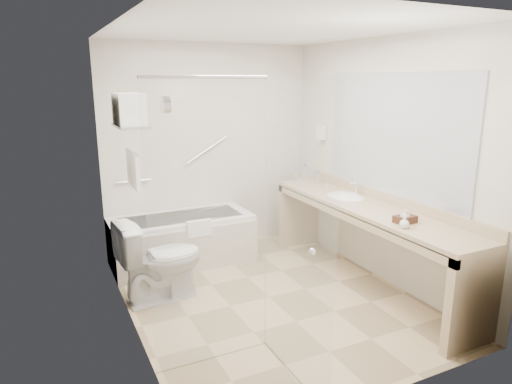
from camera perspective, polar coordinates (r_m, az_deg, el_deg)
name	(u,v)px	position (r m, az deg, el deg)	size (l,w,h in m)	color
floor	(269,297)	(4.60, 1.67, -13.00)	(3.20, 3.20, 0.00)	tan
ceiling	(271,29)	(4.12, 1.93, 19.71)	(2.60, 3.20, 0.10)	white
wall_back	(210,149)	(5.63, -5.80, 5.36)	(2.60, 0.10, 2.50)	beige
wall_front	(391,220)	(2.91, 16.55, -3.38)	(2.60, 0.10, 2.50)	beige
wall_left	(126,187)	(3.78, -15.97, 0.61)	(0.10, 3.20, 2.50)	beige
wall_right	(381,162)	(4.92, 15.38, 3.67)	(0.10, 3.20, 2.50)	beige
bathtub	(182,239)	(5.39, -9.22, -5.87)	(1.60, 0.73, 0.59)	white
grab_bar_short	(133,181)	(5.40, -15.07, 1.34)	(0.03, 0.03, 0.40)	silver
grab_bar_long	(207,150)	(5.58, -6.14, 5.27)	(0.03, 0.03, 0.60)	silver
shower_enclosure	(251,231)	(3.16, -0.62, -4.90)	(0.96, 0.91, 2.11)	silver
towel_shelf	(130,119)	(4.06, -15.52, 8.75)	(0.24, 0.55, 0.81)	silver
vanity_counter	(366,225)	(4.78, 13.57, -4.07)	(0.55, 2.70, 0.95)	tan
sink	(345,199)	(5.04, 11.10, -0.84)	(0.40, 0.52, 0.14)	white
faucet	(357,188)	(5.10, 12.47, 0.54)	(0.03, 0.03, 0.14)	silver
mirror	(393,134)	(4.76, 16.70, 6.90)	(0.02, 2.00, 1.20)	#A7ACB3
hairdryer_unit	(321,132)	(5.68, 8.15, 7.40)	(0.08, 0.10, 0.18)	silver
toilet	(161,260)	(4.51, -11.84, -8.33)	(0.45, 0.81, 0.80)	white
amenity_basket	(405,219)	(4.25, 18.14, -3.24)	(0.19, 0.13, 0.06)	#4E2D1C
soap_bottle_a	(405,220)	(4.22, 18.08, -3.39)	(0.06, 0.13, 0.06)	silver
soap_bottle_b	(404,224)	(4.09, 18.06, -3.77)	(0.08, 0.10, 0.08)	silver
water_bottle_left	(318,178)	(5.51, 7.73, 1.71)	(0.05, 0.05, 0.17)	silver
water_bottle_mid	(296,176)	(5.64, 5.01, 2.04)	(0.05, 0.05, 0.17)	silver
water_bottle_right	(304,173)	(5.70, 6.05, 2.36)	(0.07, 0.07, 0.21)	silver
drinking_glass_near	(300,183)	(5.40, 5.49, 1.18)	(0.07, 0.07, 0.09)	silver
drinking_glass_far	(327,187)	(5.25, 8.85, 0.63)	(0.06, 0.06, 0.08)	silver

